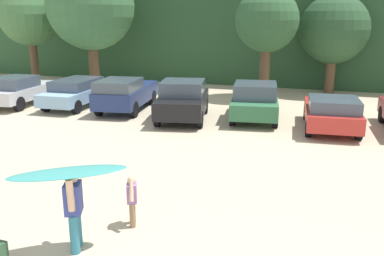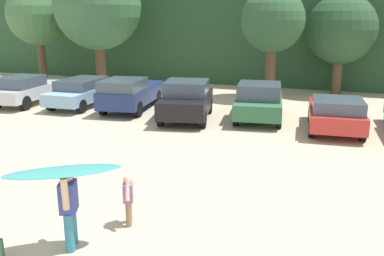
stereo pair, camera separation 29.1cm
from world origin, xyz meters
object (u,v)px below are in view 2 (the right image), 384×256
(person_child, at_px, (128,197))
(parked_car_forest_green, at_px, (259,101))
(parked_car_sky_blue, at_px, (82,91))
(parked_car_navy, at_px, (130,93))
(parked_car_silver, at_px, (27,89))
(parked_car_red, at_px, (336,113))
(surfboard_teal, at_px, (63,172))
(parked_car_black, at_px, (187,100))
(person_adult, at_px, (69,204))

(person_child, bearing_deg, parked_car_forest_green, -118.81)
(parked_car_sky_blue, bearing_deg, parked_car_navy, -94.35)
(parked_car_forest_green, bearing_deg, parked_car_silver, 84.69)
(parked_car_silver, height_order, parked_car_sky_blue, parked_car_silver)
(parked_car_sky_blue, distance_m, parked_car_red, 11.98)
(parked_car_silver, distance_m, surfboard_teal, 14.96)
(parked_car_black, height_order, parked_car_forest_green, parked_car_black)
(parked_car_sky_blue, bearing_deg, parked_car_forest_green, -91.83)
(parked_car_forest_green, distance_m, person_adult, 11.51)
(parked_car_red, bearing_deg, surfboard_teal, 151.74)
(parked_car_silver, bearing_deg, parked_car_forest_green, -92.44)
(parked_car_black, xyz_separation_m, person_child, (2.17, -9.22, -0.24))
(person_adult, bearing_deg, parked_car_forest_green, -121.31)
(parked_car_sky_blue, bearing_deg, person_adult, -149.38)
(parked_car_silver, height_order, person_child, parked_car_silver)
(parked_car_silver, xyz_separation_m, person_adult, (10.37, -10.76, 0.13))
(parked_car_silver, bearing_deg, parked_car_red, -96.33)
(parked_car_forest_green, xyz_separation_m, parked_car_red, (3.15, -0.83, -0.10))
(parked_car_sky_blue, height_order, parked_car_black, parked_car_black)
(parked_car_forest_green, bearing_deg, parked_car_red, -113.36)
(parked_car_sky_blue, height_order, person_child, parked_car_sky_blue)
(parked_car_navy, distance_m, parked_car_black, 3.26)
(parked_car_silver, bearing_deg, person_adult, -141.75)
(parked_car_sky_blue, bearing_deg, person_child, -144.27)
(parked_car_forest_green, relative_size, parked_car_red, 1.01)
(person_adult, xyz_separation_m, surfboard_teal, (-0.04, -0.03, 0.66))
(parked_car_navy, relative_size, surfboard_teal, 2.26)
(parked_car_forest_green, xyz_separation_m, person_child, (-0.78, -10.24, -0.19))
(parked_car_silver, bearing_deg, person_child, -136.81)
(parked_car_navy, height_order, parked_car_forest_green, parked_car_forest_green)
(parked_car_forest_green, bearing_deg, person_adult, 164.60)
(parked_car_black, xyz_separation_m, surfboard_teal, (1.53, -10.44, 0.69))
(parked_car_sky_blue, distance_m, parked_car_forest_green, 8.81)
(parked_car_black, height_order, person_child, parked_car_black)
(person_adult, bearing_deg, parked_car_black, -105.89)
(parked_car_red, relative_size, person_adult, 2.65)
(parked_car_red, bearing_deg, parked_car_navy, 81.17)
(parked_car_sky_blue, distance_m, parked_car_navy, 2.71)
(parked_car_red, distance_m, person_adult, 11.52)
(parked_car_red, bearing_deg, parked_car_sky_blue, 81.67)
(parked_car_forest_green, height_order, person_child, parked_car_forest_green)
(parked_car_silver, height_order, parked_car_black, parked_car_black)
(surfboard_teal, bearing_deg, parked_car_navy, -102.61)
(parked_car_black, height_order, parked_car_red, parked_car_black)
(parked_car_black, height_order, person_adult, parked_car_black)
(person_adult, bearing_deg, surfboard_teal, 14.88)
(person_adult, bearing_deg, person_child, -140.93)
(parked_car_navy, distance_m, surfboard_teal, 12.20)
(parked_car_forest_green, bearing_deg, person_child, 167.09)
(person_child, height_order, surfboard_teal, surfboard_teal)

